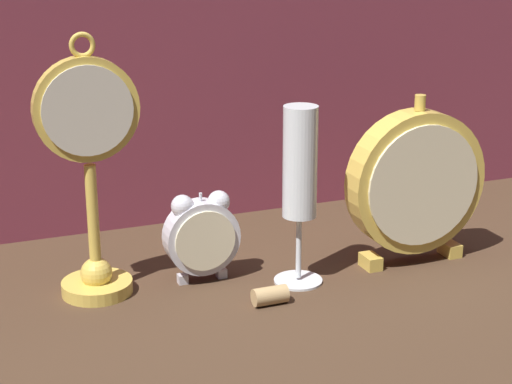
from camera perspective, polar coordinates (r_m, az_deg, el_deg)
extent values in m
plane|color=#422D1E|center=(1.03, 1.64, -7.35)|extent=(4.00, 4.00, 0.00)
cylinder|color=gold|center=(1.07, -10.54, -6.22)|extent=(0.09, 0.09, 0.02)
sphere|color=gold|center=(1.07, -10.59, -5.34)|extent=(0.04, 0.04, 0.04)
cylinder|color=gold|center=(1.04, -10.79, -2.11)|extent=(0.01, 0.01, 0.15)
cylinder|color=gold|center=(1.00, -11.26, 5.43)|extent=(0.12, 0.02, 0.12)
cylinder|color=beige|center=(0.99, -11.15, 5.32)|extent=(0.11, 0.00, 0.11)
torus|color=gold|center=(0.99, -11.51, 9.57)|extent=(0.03, 0.01, 0.03)
cube|color=silver|center=(1.09, -4.92, -5.79)|extent=(0.01, 0.01, 0.01)
cube|color=silver|center=(1.10, -2.32, -5.41)|extent=(0.01, 0.01, 0.01)
cylinder|color=silver|center=(1.07, -3.66, -2.99)|extent=(0.09, 0.03, 0.09)
cylinder|color=beige|center=(1.06, -3.38, -3.29)|extent=(0.08, 0.00, 0.08)
sphere|color=silver|center=(1.05, -4.93, -0.94)|extent=(0.03, 0.03, 0.03)
sphere|color=silver|center=(1.07, -2.50, -0.64)|extent=(0.03, 0.03, 0.03)
cylinder|color=silver|center=(1.06, -3.71, -0.50)|extent=(0.00, 0.00, 0.02)
cube|color=gold|center=(1.14, 7.65, -4.61)|extent=(0.02, 0.03, 0.02)
cube|color=gold|center=(1.20, 12.80, -3.71)|extent=(0.02, 0.03, 0.02)
cylinder|color=gold|center=(1.13, 10.58, 0.70)|extent=(0.19, 0.04, 0.19)
cylinder|color=beige|center=(1.12, 11.14, 0.40)|extent=(0.16, 0.00, 0.16)
cylinder|color=gold|center=(1.11, 10.88, 5.87)|extent=(0.01, 0.01, 0.02)
cylinder|color=silver|center=(1.09, 2.83, -5.84)|extent=(0.06, 0.06, 0.01)
cylinder|color=silver|center=(1.07, 2.86, -3.68)|extent=(0.01, 0.01, 0.08)
cylinder|color=white|center=(1.04, 2.96, 2.01)|extent=(0.04, 0.04, 0.14)
cylinder|color=#E5D17F|center=(1.04, 2.94, 0.73)|extent=(0.04, 0.04, 0.09)
cylinder|color=tan|center=(1.02, 1.01, -6.98)|extent=(0.04, 0.02, 0.02)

